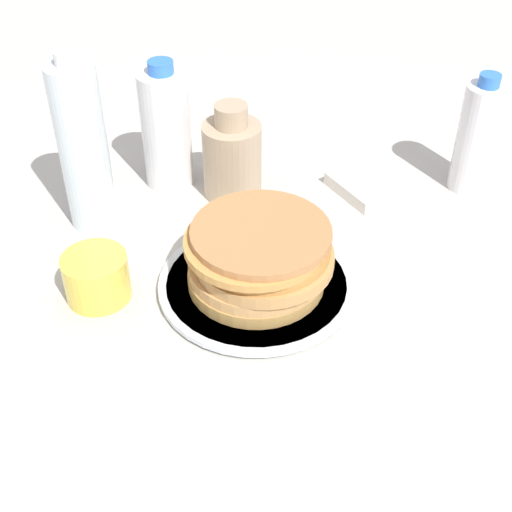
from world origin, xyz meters
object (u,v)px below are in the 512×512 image
object	(u,v)px
pancake_stack	(258,257)
water_bottle_mid	(83,147)
water_bottle_near	(477,137)
plate	(256,284)
cream_jug	(232,157)
water_bottle_far	(166,128)
juice_glass	(97,277)

from	to	relation	value
pancake_stack	water_bottle_mid	bearing A→B (deg)	-160.22
water_bottle_near	water_bottle_mid	size ratio (longest dim) A/B	0.72
plate	water_bottle_mid	xyz separation A→B (m)	(-0.26, -0.09, 0.12)
plate	water_bottle_near	world-z (taller)	water_bottle_near
cream_jug	water_bottle_mid	size ratio (longest dim) A/B	0.57
pancake_stack	water_bottle_far	xyz separation A→B (m)	(-0.28, 0.05, 0.04)
water_bottle_near	water_bottle_mid	distance (m)	0.57
juice_glass	water_bottle_mid	world-z (taller)	water_bottle_mid
juice_glass	water_bottle_near	xyz separation A→B (m)	(0.13, 0.57, 0.06)
cream_jug	juice_glass	bearing A→B (deg)	-73.08
water_bottle_near	water_bottle_mid	xyz separation A→B (m)	(-0.27, -0.50, 0.04)
cream_jug	water_bottle_near	bearing A→B (deg)	54.96
water_bottle_near	water_bottle_mid	world-z (taller)	water_bottle_mid
juice_glass	cream_jug	xyz separation A→B (m)	(-0.08, 0.27, 0.03)
water_bottle_far	plate	bearing A→B (deg)	-10.06
water_bottle_mid	water_bottle_far	distance (m)	0.15
juice_glass	water_bottle_far	world-z (taller)	water_bottle_far
water_bottle_near	juice_glass	bearing A→B (deg)	-102.37
pancake_stack	plate	bearing A→B (deg)	-140.43
juice_glass	pancake_stack	bearing A→B (deg)	55.70
water_bottle_near	water_bottle_far	xyz separation A→B (m)	(-0.30, -0.35, 0.01)
plate	water_bottle_near	bearing A→B (deg)	88.20
pancake_stack	water_bottle_near	world-z (taller)	water_bottle_near
pancake_stack	water_bottle_mid	distance (m)	0.29
pancake_stack	cream_jug	world-z (taller)	cream_jug
pancake_stack	water_bottle_far	world-z (taller)	water_bottle_far
plate	water_bottle_near	xyz separation A→B (m)	(0.01, 0.41, 0.08)
plate	pancake_stack	distance (m)	0.05
water_bottle_far	water_bottle_mid	bearing A→B (deg)	-81.30
water_bottle_far	juice_glass	bearing A→B (deg)	-51.78
water_bottle_mid	water_bottle_far	bearing A→B (deg)	98.70
juice_glass	water_bottle_near	bearing A→B (deg)	77.63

